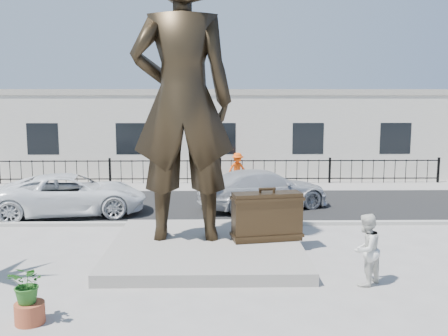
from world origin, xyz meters
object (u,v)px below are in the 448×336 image
object	(u,v)px
statue	(182,100)
tourist	(366,250)
suitcase	(267,216)
car_white	(71,194)

from	to	relation	value
statue	tourist	distance (m)	6.20
suitcase	statue	bearing A→B (deg)	163.19
car_white	statue	bearing A→B (deg)	-144.34
suitcase	tourist	distance (m)	3.32
suitcase	car_white	size ratio (longest dim) A/B	0.35
statue	car_white	xyz separation A→B (m)	(-4.38, 4.18, -3.42)
statue	car_white	bearing A→B (deg)	-44.87
suitcase	car_white	world-z (taller)	suitcase
car_white	tourist	bearing A→B (deg)	-139.90
tourist	car_white	size ratio (longest dim) A/B	0.31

